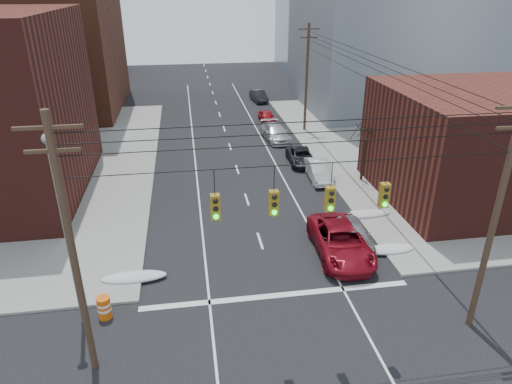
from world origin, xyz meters
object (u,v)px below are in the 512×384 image
object	(u,v)px
lot_car_d	(37,160)
lot_car_a	(35,182)
parked_car_e	(267,116)
parked_car_b	(319,171)
parked_car_f	(259,96)
construction_barrel	(104,307)
lot_car_b	(45,174)
parked_car_a	(352,233)
parked_car_d	(276,133)
red_pickup	(341,241)
parked_car_c	(301,156)

from	to	relation	value
lot_car_d	lot_car_a	bearing A→B (deg)	-167.03
lot_car_d	parked_car_e	bearing A→B (deg)	-63.32
parked_car_b	parked_car_f	xyz separation A→B (m)	(-0.57, 26.94, -0.02)
lot_car_d	construction_barrel	distance (m)	22.35
lot_car_b	parked_car_e	bearing A→B (deg)	-74.48
parked_car_b	lot_car_b	xyz separation A→B (m)	(-21.66, 2.43, 0.10)
parked_car_e	parked_car_f	distance (m)	9.86
parked_car_f	lot_car_d	size ratio (longest dim) A/B	1.14
parked_car_a	lot_car_b	world-z (taller)	parked_car_a
parked_car_b	parked_car_d	xyz separation A→B (m)	(-1.51, 10.51, 0.02)
parked_car_b	parked_car_f	distance (m)	26.94
red_pickup	parked_car_f	distance (m)	38.04
parked_car_d	construction_barrel	bearing A→B (deg)	-122.82
parked_car_b	parked_car_d	bearing A→B (deg)	100.31
parked_car_d	parked_car_f	size ratio (longest dim) A/B	1.20
parked_car_d	lot_car_b	xyz separation A→B (m)	(-20.14, -8.08, 0.08)
lot_car_a	lot_car_b	world-z (taller)	lot_car_a
parked_car_c	lot_car_b	world-z (taller)	lot_car_b
parked_car_e	lot_car_b	xyz separation A→B (m)	(-20.43, -14.67, 0.22)
parked_car_e	lot_car_d	bearing A→B (deg)	-156.73
lot_car_b	parked_car_c	bearing A→B (deg)	-106.64
parked_car_a	parked_car_d	world-z (taller)	parked_car_a
parked_car_e	construction_barrel	distance (m)	34.60
parked_car_c	parked_car_e	world-z (taller)	parked_car_c
red_pickup	parked_car_d	distance (m)	21.59
parked_car_b	construction_barrel	size ratio (longest dim) A/B	3.97
lot_car_a	parked_car_b	bearing A→B (deg)	-98.76
parked_car_f	lot_car_d	xyz separation A→B (m)	(-22.63, -20.94, 0.08)
parked_car_e	lot_car_b	distance (m)	25.15
lot_car_a	parked_car_c	bearing A→B (deg)	-88.91
parked_car_e	lot_car_b	bearing A→B (deg)	-147.86
parked_car_c	construction_barrel	size ratio (longest dim) A/B	3.97
lot_car_a	lot_car_b	size ratio (longest dim) A/B	0.89
parked_car_a	lot_car_a	world-z (taller)	lot_car_a
lot_car_a	lot_car_b	xyz separation A→B (m)	(0.35, 1.54, -0.04)
parked_car_f	lot_car_a	size ratio (longest dim) A/B	0.99
lot_car_a	parked_car_a	bearing A→B (deg)	-123.96
lot_car_d	parked_car_b	bearing A→B (deg)	-104.62
parked_car_a	lot_car_a	size ratio (longest dim) A/B	1.02
parked_car_a	parked_car_b	bearing A→B (deg)	86.12
parked_car_b	parked_car_c	world-z (taller)	parked_car_b
lot_car_b	construction_barrel	distance (m)	18.47
parked_car_b	parked_car_c	bearing A→B (deg)	100.89
parked_car_f	construction_barrel	distance (m)	44.03
parked_car_c	parked_car_d	world-z (taller)	parked_car_d
parked_car_c	lot_car_d	bearing A→B (deg)	176.80
parked_car_c	parked_car_d	size ratio (longest dim) A/B	0.86
parked_car_e	lot_car_a	bearing A→B (deg)	-145.60
parked_car_e	lot_car_b	size ratio (longest dim) A/B	0.73
parked_car_a	construction_barrel	size ratio (longest dim) A/B	3.98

